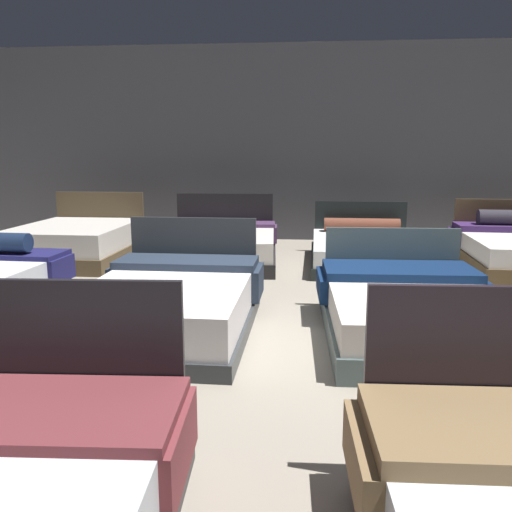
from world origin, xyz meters
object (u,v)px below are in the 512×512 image
(bed_8, at_px, (77,243))
(bed_10, at_px, (365,250))
(bed_6, at_px, (409,311))
(bed_9, at_px, (219,246))
(bed_5, at_px, (171,304))

(bed_8, bearing_deg, bed_10, 2.23)
(bed_10, bearing_deg, bed_8, -177.27)
(bed_6, bearing_deg, bed_9, 124.18)
(bed_10, bearing_deg, bed_9, -177.28)
(bed_9, xyz_separation_m, bed_10, (2.12, 0.05, -0.04))
(bed_5, xyz_separation_m, bed_9, (-0.05, 3.02, -0.01))
(bed_6, relative_size, bed_9, 0.95)
(bed_10, bearing_deg, bed_6, -88.25)
(bed_8, bearing_deg, bed_9, 2.24)
(bed_5, distance_m, bed_6, 2.10)
(bed_5, bearing_deg, bed_10, 56.86)
(bed_6, bearing_deg, bed_8, 144.16)
(bed_5, xyz_separation_m, bed_8, (-2.20, 2.96, 0.03))
(bed_8, height_order, bed_10, bed_8)
(bed_5, bearing_deg, bed_6, 1.27)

